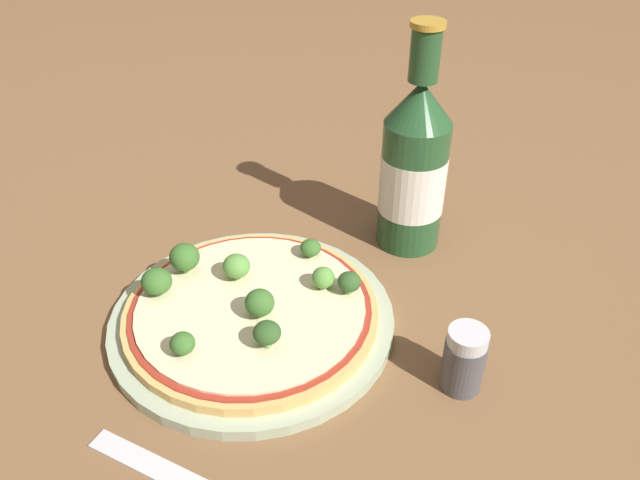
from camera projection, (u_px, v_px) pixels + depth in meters
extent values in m
plane|color=brown|center=(243.00, 335.00, 0.60)|extent=(3.00, 3.00, 0.00)
cylinder|color=#A3B293|center=(253.00, 319.00, 0.61)|extent=(0.28, 0.28, 0.01)
cylinder|color=tan|center=(250.00, 311.00, 0.60)|extent=(0.25, 0.25, 0.01)
cylinder|color=maroon|center=(250.00, 307.00, 0.60)|extent=(0.23, 0.23, 0.00)
cylinder|color=beige|center=(250.00, 306.00, 0.60)|extent=(0.22, 0.22, 0.00)
cylinder|color=#7A9E5B|center=(237.00, 275.00, 0.63)|extent=(0.01, 0.01, 0.01)
ellipsoid|color=#568E3D|center=(236.00, 266.00, 0.62)|extent=(0.03, 0.03, 0.02)
cylinder|color=#7A9E5B|center=(268.00, 342.00, 0.55)|extent=(0.01, 0.01, 0.01)
ellipsoid|color=#2D5123|center=(267.00, 333.00, 0.54)|extent=(0.02, 0.02, 0.02)
cylinder|color=#7A9E5B|center=(311.00, 254.00, 0.66)|extent=(0.01, 0.01, 0.01)
ellipsoid|color=#386628|center=(311.00, 248.00, 0.65)|extent=(0.02, 0.02, 0.02)
cylinder|color=#7A9E5B|center=(158.00, 290.00, 0.61)|extent=(0.01, 0.01, 0.01)
ellipsoid|color=#386628|center=(157.00, 281.00, 0.60)|extent=(0.03, 0.03, 0.03)
cylinder|color=#7A9E5B|center=(260.00, 312.00, 0.58)|extent=(0.01, 0.01, 0.01)
ellipsoid|color=#386628|center=(260.00, 303.00, 0.58)|extent=(0.03, 0.03, 0.03)
cylinder|color=#7A9E5B|center=(349.00, 289.00, 0.61)|extent=(0.01, 0.01, 0.01)
ellipsoid|color=#2D5123|center=(349.00, 282.00, 0.60)|extent=(0.02, 0.02, 0.02)
cylinder|color=#7A9E5B|center=(323.00, 285.00, 0.62)|extent=(0.01, 0.01, 0.01)
ellipsoid|color=#568E3D|center=(323.00, 278.00, 0.61)|extent=(0.02, 0.02, 0.02)
cylinder|color=#7A9E5B|center=(186.00, 267.00, 0.64)|extent=(0.01, 0.01, 0.01)
ellipsoid|color=#386628|center=(185.00, 257.00, 0.63)|extent=(0.03, 0.03, 0.03)
cylinder|color=#7A9E5B|center=(184.00, 351.00, 0.54)|extent=(0.01, 0.01, 0.01)
ellipsoid|color=#386628|center=(182.00, 343.00, 0.54)|extent=(0.02, 0.02, 0.02)
cylinder|color=#234C28|center=(412.00, 185.00, 0.69)|extent=(0.07, 0.07, 0.15)
cylinder|color=silver|center=(412.00, 183.00, 0.68)|extent=(0.07, 0.07, 0.07)
cone|color=#234C28|center=(420.00, 102.00, 0.63)|extent=(0.07, 0.07, 0.04)
cylinder|color=#234C28|center=(425.00, 55.00, 0.60)|extent=(0.03, 0.03, 0.05)
cylinder|color=#B7892D|center=(428.00, 24.00, 0.58)|extent=(0.03, 0.03, 0.01)
cylinder|color=#4C4C51|center=(463.00, 364.00, 0.54)|extent=(0.04, 0.04, 0.05)
cylinder|color=silver|center=(468.00, 338.00, 0.52)|extent=(0.03, 0.03, 0.01)
cube|color=silver|center=(176.00, 477.00, 0.47)|extent=(0.02, 0.16, 0.00)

